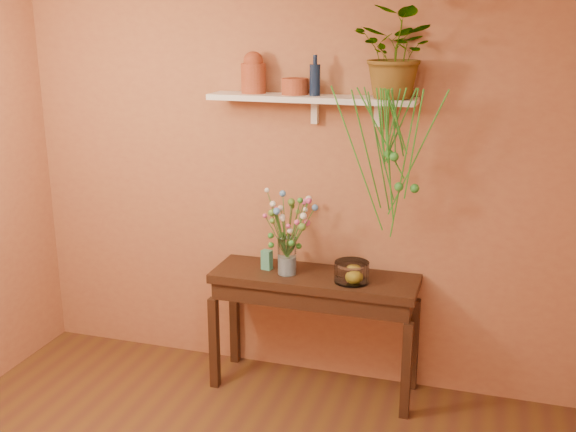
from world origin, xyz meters
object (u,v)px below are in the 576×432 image
at_px(terracotta_jug, 253,73).
at_px(glass_bowl, 352,273).
at_px(spider_plant, 398,53).
at_px(glass_vase, 287,258).
at_px(bouquet, 289,218).
at_px(sideboard, 314,292).
at_px(blue_bottle, 315,79).

distance_m(terracotta_jug, glass_bowl, 1.40).
bearing_deg(spider_plant, glass_vase, -169.72).
relative_size(terracotta_jug, spider_plant, 0.49).
bearing_deg(terracotta_jug, glass_vase, -31.14).
xyz_separation_m(bouquet, glass_bowl, (0.42, -0.03, -0.31)).
distance_m(sideboard, terracotta_jug, 1.45).
distance_m(blue_bottle, bouquet, 0.88).
height_order(terracotta_jug, bouquet, terracotta_jug).
distance_m(sideboard, blue_bottle, 1.35).
bearing_deg(blue_bottle, spider_plant, -2.88).
relative_size(spider_plant, glass_vase, 2.12).
height_order(sideboard, glass_vase, glass_vase).
bearing_deg(glass_vase, sideboard, 11.85).
relative_size(blue_bottle, glass_bowl, 1.13).
bearing_deg(sideboard, spider_plant, 9.68).
height_order(terracotta_jug, glass_bowl, terracotta_jug).
height_order(blue_bottle, glass_bowl, blue_bottle).
relative_size(terracotta_jug, glass_vase, 1.04).
xyz_separation_m(glass_vase, glass_bowl, (0.43, -0.02, -0.05)).
xyz_separation_m(terracotta_jug, glass_bowl, (0.70, -0.18, -1.19)).
bearing_deg(glass_vase, terracotta_jug, 148.86).
bearing_deg(glass_bowl, sideboard, 168.31).
distance_m(blue_bottle, glass_bowl, 1.22).
distance_m(terracotta_jug, blue_bottle, 0.41).
height_order(sideboard, glass_bowl, glass_bowl).
height_order(terracotta_jug, spider_plant, spider_plant).
bearing_deg(glass_bowl, blue_bottle, 151.83).
xyz_separation_m(spider_plant, glass_vase, (-0.64, -0.12, -1.29)).
bearing_deg(glass_vase, blue_bottle, 46.26).
xyz_separation_m(terracotta_jug, blue_bottle, (0.41, -0.02, -0.02)).
distance_m(terracotta_jug, spider_plant, 0.92).
bearing_deg(bouquet, blue_bottle, 44.80).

